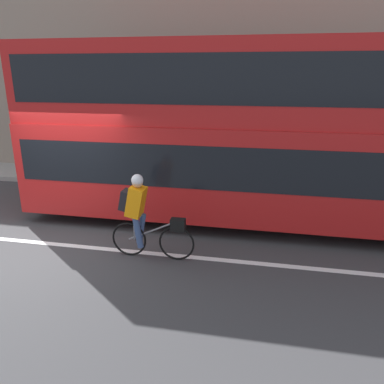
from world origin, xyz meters
name	(u,v)px	position (x,y,z in m)	size (l,w,h in m)	color
ground_plane	(53,244)	(0.00, 0.00, 0.00)	(80.00, 80.00, 0.00)	#38383A
road_center_line	(53,244)	(0.00, 0.00, 0.00)	(50.00, 0.14, 0.01)	silver
sidewalk_curb	(133,179)	(0.00, 4.67, 0.07)	(60.00, 1.70, 0.14)	gray
building_facade	(139,75)	(0.00, 5.67, 3.19)	(60.00, 0.30, 6.37)	gray
bus	(249,127)	(3.67, 2.06, 2.15)	(9.83, 2.45, 3.90)	black
cyclist_on_bike	(143,214)	(1.96, -0.14, 0.86)	(1.57, 0.32, 1.59)	black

